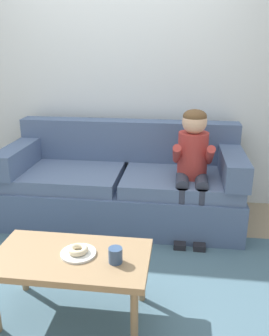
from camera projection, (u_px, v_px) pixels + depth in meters
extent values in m
plane|color=#9E896B|center=(93.00, 265.00, 2.72)|extent=(10.00, 10.00, 0.00)
cube|color=silver|center=(121.00, 67.00, 3.58)|extent=(8.00, 0.10, 2.80)
cube|color=#476675|center=(84.00, 285.00, 2.49)|extent=(2.92, 1.63, 0.01)
cube|color=slate|center=(123.00, 201.00, 3.40)|extent=(2.17, 0.90, 0.38)
cube|color=slate|center=(65.00, 176.00, 3.34)|extent=(1.04, 0.74, 0.12)
cube|color=slate|center=(181.00, 181.00, 3.20)|extent=(1.04, 0.74, 0.12)
cube|color=slate|center=(128.00, 140.00, 3.56)|extent=(2.17, 0.20, 0.40)
cube|color=slate|center=(21.00, 155.00, 3.38)|extent=(0.20, 0.90, 0.22)
cube|color=slate|center=(232.00, 164.00, 3.14)|extent=(0.20, 0.90, 0.22)
cube|color=#937551|center=(71.00, 258.00, 2.08)|extent=(0.93, 0.50, 0.04)
cylinder|color=#937551|center=(134.00, 318.00, 1.92)|extent=(0.04, 0.04, 0.39)
cylinder|color=#937551|center=(23.00, 266.00, 2.38)|extent=(0.04, 0.04, 0.39)
cylinder|color=#937551|center=(142.00, 275.00, 2.28)|extent=(0.04, 0.04, 0.39)
cylinder|color=#AD3833|center=(193.00, 155.00, 3.08)|extent=(0.26, 0.26, 0.40)
sphere|color=#DBAD89|center=(195.00, 122.00, 2.96)|extent=(0.21, 0.21, 0.21)
ellipsoid|color=brown|center=(195.00, 116.00, 2.95)|extent=(0.20, 0.20, 0.12)
cylinder|color=#333847|center=(182.00, 181.00, 3.01)|extent=(0.11, 0.30, 0.11)
cylinder|color=#333847|center=(181.00, 213.00, 2.94)|extent=(0.09, 0.09, 0.44)
cube|color=black|center=(180.00, 243.00, 2.98)|extent=(0.10, 0.20, 0.06)
cylinder|color=#AD3833|center=(177.00, 154.00, 2.99)|extent=(0.07, 0.29, 0.23)
cylinder|color=#333847|center=(201.00, 182.00, 2.99)|extent=(0.11, 0.30, 0.11)
cylinder|color=#333847|center=(201.00, 214.00, 2.92)|extent=(0.09, 0.09, 0.44)
cube|color=black|center=(199.00, 244.00, 2.96)|extent=(0.10, 0.20, 0.06)
cylinder|color=#AD3833|center=(210.00, 155.00, 2.95)|extent=(0.07, 0.29, 0.23)
cylinder|color=white|center=(78.00, 253.00, 2.08)|extent=(0.21, 0.21, 0.01)
torus|color=beige|center=(78.00, 250.00, 2.07)|extent=(0.15, 0.15, 0.04)
cylinder|color=#334C72|center=(115.00, 255.00, 1.99)|extent=(0.08, 0.08, 0.09)
cube|color=blue|center=(58.00, 259.00, 2.75)|extent=(0.16, 0.09, 0.05)
cylinder|color=blue|center=(48.00, 258.00, 2.77)|extent=(0.06, 0.06, 0.05)
cylinder|color=blue|center=(69.00, 260.00, 2.74)|extent=(0.06, 0.06, 0.05)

